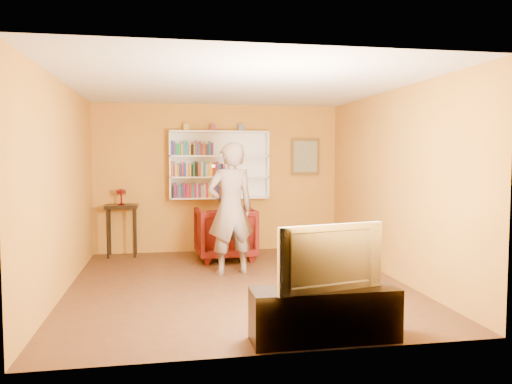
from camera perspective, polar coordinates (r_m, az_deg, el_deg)
The scene contains 16 objects.
room_shell at distance 6.80m, azimuth -2.12°, elevation -2.11°, with size 5.30×5.80×2.88m.
bookshelf at distance 9.15m, azimuth -4.26°, elevation 3.08°, with size 1.80×0.29×1.23m.
books_row_lower at distance 9.04m, azimuth -6.65°, elevation 0.13°, with size 0.92×0.19×0.27m.
books_row_middle at distance 9.02m, azimuth -6.53°, elevation 2.53°, with size 0.96×0.19×0.27m.
books_row_upper at distance 9.01m, azimuth -7.30°, elevation 4.92°, with size 0.74×0.19×0.26m.
ornament_left at distance 9.07m, azimuth -7.99°, elevation 7.34°, with size 0.09×0.09×0.12m, color gold.
ornament_centre at distance 9.10m, azimuth -4.95°, elevation 7.37°, with size 0.09×0.09×0.12m, color maroon.
ornament_right at distance 9.16m, azimuth -1.74°, elevation 7.36°, with size 0.09×0.09×0.12m, color #475576.
framed_painting at distance 9.52m, azimuth 5.66°, elevation 4.05°, with size 0.55×0.05×0.70m.
console_table at distance 9.03m, azimuth -15.11°, elevation -2.41°, with size 0.56×0.42×0.91m.
ruby_lustre at distance 9.00m, azimuth -15.15°, elevation -0.15°, with size 0.17×0.17×0.28m.
armchair at distance 8.52m, azimuth -3.55°, elevation -4.73°, with size 0.95×0.98×0.89m, color #420504.
person at distance 7.37m, azimuth -2.93°, elevation -1.93°, with size 0.71×0.47×1.96m, color #6F5C51.
game_remote at distance 6.93m, azimuth -4.96°, elevation 2.98°, with size 0.04×0.15×0.04m, color white.
tv_cabinet at distance 4.91m, azimuth 7.85°, elevation -13.68°, with size 1.41×0.42×0.50m, color black.
television at distance 4.77m, azimuth 7.92°, elevation -7.23°, with size 1.08×0.14×0.62m, color black.
Camera 1 is at (-0.95, -6.69, 1.74)m, focal length 35.00 mm.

